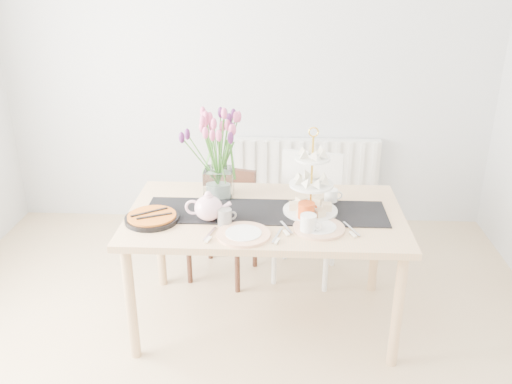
{
  "coord_description": "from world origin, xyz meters",
  "views": [
    {
      "loc": [
        0.28,
        -2.09,
        2.1
      ],
      "look_at": [
        0.14,
        0.71,
        0.9
      ],
      "focal_mm": 38.0,
      "sensor_mm": 36.0,
      "label": 1
    }
  ],
  "objects_px": {
    "cream_jug": "(331,196)",
    "teapot": "(209,208)",
    "chair_white": "(308,206)",
    "chair_brown": "(226,216)",
    "cake_stand": "(311,192)",
    "plate_left": "(243,234)",
    "plate_right": "(319,228)",
    "mug_orange": "(306,212)",
    "mug_grey": "(225,217)",
    "tulip_vase": "(218,142)",
    "tart_tin": "(152,218)",
    "mug_white": "(308,224)",
    "dining_table": "(265,224)",
    "radiator": "(306,173)"
  },
  "relations": [
    {
      "from": "tulip_vase",
      "to": "teapot",
      "type": "height_order",
      "value": "tulip_vase"
    },
    {
      "from": "tulip_vase",
      "to": "tart_tin",
      "type": "distance_m",
      "value": 0.6
    },
    {
      "from": "cake_stand",
      "to": "plate_left",
      "type": "distance_m",
      "value": 0.49
    },
    {
      "from": "chair_brown",
      "to": "tulip_vase",
      "type": "height_order",
      "value": "tulip_vase"
    },
    {
      "from": "tart_tin",
      "to": "mug_orange",
      "type": "bearing_deg",
      "value": 2.4
    },
    {
      "from": "cream_jug",
      "to": "teapot",
      "type": "bearing_deg",
      "value": -158.59
    },
    {
      "from": "teapot",
      "to": "cream_jug",
      "type": "xyz_separation_m",
      "value": [
        0.71,
        0.29,
        -0.04
      ]
    },
    {
      "from": "chair_brown",
      "to": "mug_white",
      "type": "bearing_deg",
      "value": -40.99
    },
    {
      "from": "plate_left",
      "to": "plate_right",
      "type": "xyz_separation_m",
      "value": [
        0.41,
        0.09,
        -0.0
      ]
    },
    {
      "from": "mug_grey",
      "to": "mug_white",
      "type": "relative_size",
      "value": 0.9
    },
    {
      "from": "teapot",
      "to": "mug_white",
      "type": "relative_size",
      "value": 2.43
    },
    {
      "from": "cake_stand",
      "to": "mug_grey",
      "type": "distance_m",
      "value": 0.52
    },
    {
      "from": "chair_white",
      "to": "teapot",
      "type": "xyz_separation_m",
      "value": [
        -0.6,
        -0.76,
        0.32
      ]
    },
    {
      "from": "plate_left",
      "to": "plate_right",
      "type": "height_order",
      "value": "same"
    },
    {
      "from": "cream_jug",
      "to": "plate_right",
      "type": "relative_size",
      "value": 0.29
    },
    {
      "from": "tulip_vase",
      "to": "radiator",
      "type": "bearing_deg",
      "value": 63.36
    },
    {
      "from": "chair_brown",
      "to": "mug_orange",
      "type": "relative_size",
      "value": 6.82
    },
    {
      "from": "tart_tin",
      "to": "radiator",
      "type": "bearing_deg",
      "value": 59.11
    },
    {
      "from": "chair_brown",
      "to": "chair_white",
      "type": "height_order",
      "value": "chair_white"
    },
    {
      "from": "radiator",
      "to": "chair_white",
      "type": "bearing_deg",
      "value": -91.44
    },
    {
      "from": "tulip_vase",
      "to": "chair_white",
      "type": "bearing_deg",
      "value": 35.02
    },
    {
      "from": "mug_white",
      "to": "plate_right",
      "type": "height_order",
      "value": "mug_white"
    },
    {
      "from": "chair_white",
      "to": "tulip_vase",
      "type": "height_order",
      "value": "tulip_vase"
    },
    {
      "from": "mug_grey",
      "to": "plate_right",
      "type": "relative_size",
      "value": 0.33
    },
    {
      "from": "plate_right",
      "to": "tulip_vase",
      "type": "bearing_deg",
      "value": 143.97
    },
    {
      "from": "chair_brown",
      "to": "plate_left",
      "type": "bearing_deg",
      "value": -61.49
    },
    {
      "from": "mug_orange",
      "to": "mug_grey",
      "type": "bearing_deg",
      "value": 148.49
    },
    {
      "from": "radiator",
      "to": "tart_tin",
      "type": "relative_size",
      "value": 3.93
    },
    {
      "from": "chair_white",
      "to": "chair_brown",
      "type": "bearing_deg",
      "value": -163.02
    },
    {
      "from": "cake_stand",
      "to": "mug_white",
      "type": "bearing_deg",
      "value": -95.36
    },
    {
      "from": "teapot",
      "to": "plate_left",
      "type": "relative_size",
      "value": 0.87
    },
    {
      "from": "teapot",
      "to": "mug_white",
      "type": "distance_m",
      "value": 0.56
    },
    {
      "from": "radiator",
      "to": "mug_white",
      "type": "relative_size",
      "value": 11.54
    },
    {
      "from": "dining_table",
      "to": "chair_white",
      "type": "height_order",
      "value": "chair_white"
    },
    {
      "from": "chair_brown",
      "to": "cream_jug",
      "type": "bearing_deg",
      "value": -15.26
    },
    {
      "from": "mug_grey",
      "to": "mug_white",
      "type": "xyz_separation_m",
      "value": [
        0.46,
        -0.07,
        0.01
      ]
    },
    {
      "from": "mug_grey",
      "to": "mug_orange",
      "type": "bearing_deg",
      "value": -18.84
    },
    {
      "from": "mug_white",
      "to": "plate_right",
      "type": "bearing_deg",
      "value": 55.47
    },
    {
      "from": "dining_table",
      "to": "tulip_vase",
      "type": "distance_m",
      "value": 0.57
    },
    {
      "from": "chair_brown",
      "to": "plate_right",
      "type": "height_order",
      "value": "plate_right"
    },
    {
      "from": "plate_right",
      "to": "chair_white",
      "type": "bearing_deg",
      "value": 90.97
    },
    {
      "from": "chair_white",
      "to": "plate_left",
      "type": "xyz_separation_m",
      "value": [
        -0.39,
        -0.93,
        0.25
      ]
    },
    {
      "from": "mug_white",
      "to": "chair_white",
      "type": "bearing_deg",
      "value": 108.42
    },
    {
      "from": "mug_white",
      "to": "mug_orange",
      "type": "relative_size",
      "value": 0.93
    },
    {
      "from": "plate_left",
      "to": "mug_grey",
      "type": "bearing_deg",
      "value": 131.83
    },
    {
      "from": "chair_brown",
      "to": "mug_orange",
      "type": "xyz_separation_m",
      "value": [
        0.53,
        -0.7,
        0.37
      ]
    },
    {
      "from": "teapot",
      "to": "dining_table",
      "type": "bearing_deg",
      "value": 23.33
    },
    {
      "from": "cake_stand",
      "to": "mug_grey",
      "type": "bearing_deg",
      "value": -159.93
    },
    {
      "from": "chair_white",
      "to": "cream_jug",
      "type": "bearing_deg",
      "value": -64.4
    },
    {
      "from": "tart_tin",
      "to": "teapot",
      "type": "bearing_deg",
      "value": 3.05
    }
  ]
}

